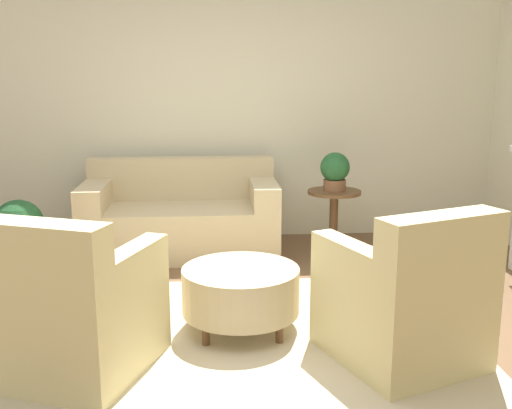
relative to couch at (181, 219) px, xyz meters
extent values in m
plane|color=brown|center=(0.46, -1.90, -0.33)|extent=(16.00, 16.00, 0.00)
cube|color=beige|center=(0.46, 0.62, 1.07)|extent=(8.93, 0.12, 2.80)
cube|color=beige|center=(0.46, -1.90, -0.32)|extent=(2.96, 2.05, 0.01)
cube|color=#C6B289|center=(0.00, -0.05, -0.10)|extent=(1.80, 0.88, 0.47)
cube|color=#C6B289|center=(0.00, 0.29, 0.34)|extent=(1.80, 0.20, 0.41)
cube|color=#C6B289|center=(-0.78, -0.07, 0.25)|extent=(0.24, 0.84, 0.22)
cube|color=#C6B289|center=(0.78, -0.07, 0.25)|extent=(0.24, 0.84, 0.22)
cube|color=brown|center=(0.00, -0.46, -0.30)|extent=(1.62, 0.05, 0.06)
cube|color=beige|center=(-0.47, -2.30, -0.09)|extent=(0.99, 1.03, 0.45)
cube|color=beige|center=(-0.59, -2.59, 0.38)|extent=(0.77, 0.46, 0.49)
cube|color=beige|center=(-0.18, -2.39, 0.27)|extent=(0.41, 0.78, 0.27)
cube|color=beige|center=(-0.75, -2.17, 0.27)|extent=(0.41, 0.78, 0.27)
cube|color=brown|center=(-0.34, -1.94, -0.29)|extent=(0.65, 0.29, 0.06)
cube|color=beige|center=(1.39, -2.30, -0.09)|extent=(0.99, 1.03, 0.45)
cube|color=beige|center=(1.50, -2.59, 0.38)|extent=(0.77, 0.46, 0.49)
cube|color=beige|center=(1.67, -2.17, 0.27)|extent=(0.41, 0.78, 0.27)
cube|color=beige|center=(1.10, -2.39, 0.27)|extent=(0.41, 0.78, 0.27)
cube|color=brown|center=(1.25, -1.94, -0.29)|extent=(0.65, 0.29, 0.06)
cylinder|color=#C6B289|center=(0.47, -1.83, -0.05)|extent=(0.77, 0.77, 0.30)
cylinder|color=brown|center=(0.24, -2.06, -0.26)|extent=(0.05, 0.05, 0.12)
cylinder|color=brown|center=(0.70, -2.06, -0.26)|extent=(0.05, 0.05, 0.12)
cylinder|color=brown|center=(0.24, -1.59, -0.26)|extent=(0.05, 0.05, 0.12)
cylinder|color=brown|center=(0.70, -1.59, -0.26)|extent=(0.05, 0.05, 0.12)
cylinder|color=brown|center=(1.44, -0.14, 0.26)|extent=(0.50, 0.50, 0.03)
cylinder|color=brown|center=(1.44, -0.14, -0.04)|extent=(0.08, 0.08, 0.58)
cylinder|color=brown|center=(1.44, -0.14, -0.31)|extent=(0.27, 0.27, 0.03)
cylinder|color=brown|center=(1.44, -0.14, 0.33)|extent=(0.21, 0.21, 0.10)
sphere|color=#23562D|center=(1.44, -0.14, 0.50)|extent=(0.27, 0.27, 0.27)
cylinder|color=brown|center=(-1.38, -0.40, -0.22)|extent=(0.22, 0.22, 0.22)
sphere|color=#23562D|center=(-1.38, -0.40, 0.07)|extent=(0.43, 0.43, 0.43)
camera|label=1|loc=(0.28, -5.55, 1.34)|focal=42.00mm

